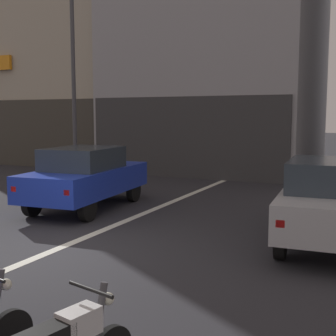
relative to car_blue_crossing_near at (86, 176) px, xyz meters
The scene contains 5 objects.
ground_plane 3.90m from the car_blue_crossing_near, 63.83° to the right, with size 120.00×120.00×0.00m, color #2B2B30.
lane_centre_line 3.21m from the car_blue_crossing_near, 57.10° to the left, with size 0.20×18.00×0.01m, color silver.
car_blue_crossing_near is the anchor object (origin of this frame).
car_silver_parked_kerbside 6.26m from the car_blue_crossing_near, ahead, with size 2.08×4.23×1.64m.
street_lamp 5.30m from the car_blue_crossing_near, 130.90° to the left, with size 0.36×0.36×7.16m.
Camera 1 is at (5.37, -6.25, 2.48)m, focal length 47.99 mm.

